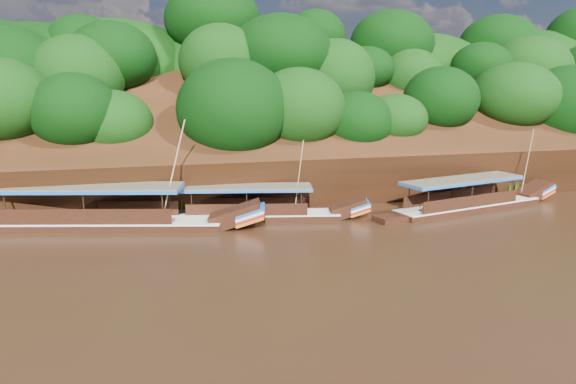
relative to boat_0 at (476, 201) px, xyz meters
name	(u,v)px	position (x,y,z in m)	size (l,w,h in m)	color
ground	(315,251)	(-14.10, -6.49, -0.52)	(160.00, 160.00, 0.00)	black
riverbank	(239,158)	(-14.11, 16.24, 1.37)	(120.00, 30.06, 19.40)	black
boat_0	(476,201)	(0.00, 0.00, 0.00)	(14.24, 5.07, 6.00)	black
boat_1	(267,211)	(-14.99, 1.06, -0.02)	(12.87, 4.51, 5.71)	black
boat_2	(120,218)	(-24.35, 1.14, 0.08)	(17.02, 6.33, 7.19)	black
reeds	(241,201)	(-16.38, 3.11, 0.34)	(49.14, 2.79, 2.29)	#2D5715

